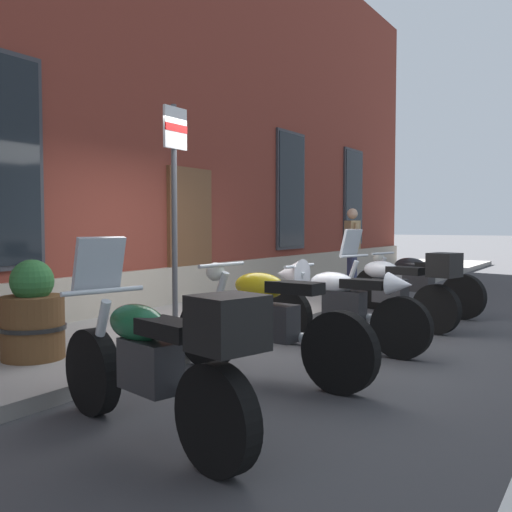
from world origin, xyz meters
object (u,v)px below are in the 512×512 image
motorcycle_white_sport (334,301)px  barrel_planter (33,316)px  motorcycle_green_touring (156,360)px  pedestrian_tan_coat (352,244)px  motorcycle_yellow_naked (267,323)px  motorcycle_silver_touring (395,287)px  motorcycle_black_naked (414,283)px  parking_sign (175,189)px

motorcycle_white_sport → barrel_planter: bearing=139.7°
motorcycle_green_touring → pedestrian_tan_coat: (8.08, 2.00, 0.45)m
motorcycle_yellow_naked → motorcycle_silver_touring: bearing=-2.6°
motorcycle_black_naked → pedestrian_tan_coat: size_ratio=1.38×
motorcycle_yellow_naked → motorcycle_silver_touring: 3.11m
pedestrian_tan_coat → parking_sign: size_ratio=0.62×
pedestrian_tan_coat → parking_sign: parking_sign is taller
pedestrian_tan_coat → motorcycle_black_naked: bearing=-136.1°
motorcycle_silver_touring → motorcycle_black_naked: size_ratio=0.94×
pedestrian_tan_coat → barrel_planter: (-7.27, 0.20, -0.47)m
motorcycle_green_touring → motorcycle_silver_touring: bearing=0.8°
motorcycle_silver_touring → pedestrian_tan_coat: size_ratio=1.30×
motorcycle_black_naked → pedestrian_tan_coat: pedestrian_tan_coat is taller
motorcycle_black_naked → barrel_planter: 5.77m
motorcycle_green_touring → barrel_planter: (0.80, 2.20, -0.02)m
motorcycle_white_sport → pedestrian_tan_coat: (4.91, 1.80, 0.45)m
pedestrian_tan_coat → motorcycle_green_touring: bearing=-166.1°
motorcycle_yellow_naked → motorcycle_silver_touring: (3.11, -0.14, 0.05)m
motorcycle_yellow_naked → parking_sign: parking_sign is taller
motorcycle_white_sport → barrel_planter: barrel_planter is taller
motorcycle_black_naked → parking_sign: size_ratio=0.86×
motorcycle_silver_touring → barrel_planter: bearing=152.0°
motorcycle_yellow_naked → motorcycle_white_sport: size_ratio=1.04×
motorcycle_green_touring → motorcycle_white_sport: size_ratio=0.98×
motorcycle_green_touring → barrel_planter: size_ratio=2.16×
motorcycle_silver_touring → motorcycle_black_naked: 1.41m
motorcycle_silver_touring → motorcycle_green_touring: bearing=-179.2°
motorcycle_silver_touring → parking_sign: size_ratio=0.81×
pedestrian_tan_coat → parking_sign: bearing=-176.3°
motorcycle_black_naked → motorcycle_yellow_naked: bearing=-179.9°
motorcycle_green_touring → motorcycle_black_naked: bearing=2.0°
motorcycle_white_sport → parking_sign: size_ratio=0.81×
motorcycle_yellow_naked → pedestrian_tan_coat: bearing=15.7°
motorcycle_yellow_naked → pedestrian_tan_coat: 6.63m
motorcycle_yellow_naked → parking_sign: (0.46, 1.41, 1.25)m
motorcycle_white_sport → parking_sign: bearing=125.0°
pedestrian_tan_coat → parking_sign: (-5.90, -0.38, 0.76)m
motorcycle_green_touring → motorcycle_yellow_naked: 1.73m
motorcycle_green_touring → motorcycle_yellow_naked: (1.71, 0.21, -0.04)m
motorcycle_silver_touring → motorcycle_black_naked: motorcycle_silver_touring is taller
motorcycle_white_sport → barrel_planter: (-2.36, 2.00, -0.02)m
parking_sign → motorcycle_white_sport: bearing=-55.0°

